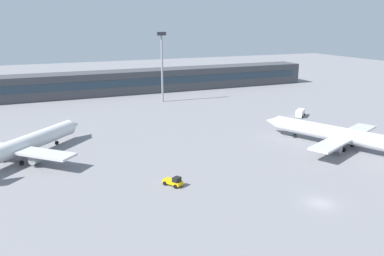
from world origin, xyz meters
name	(u,v)px	position (x,y,z in m)	size (l,w,h in m)	color
ground_plane	(211,137)	(0.00, 40.00, 0.00)	(400.00, 400.00, 0.00)	gray
terminal_building	(137,81)	(0.00, 109.61, 4.50)	(152.26, 12.13, 9.00)	#3F4247
airplane_near	(340,135)	(23.71, 21.10, 3.01)	(27.12, 37.67, 9.87)	silver
airplane_mid	(19,147)	(-44.26, 40.74, 3.03)	(30.45, 31.04, 9.94)	silver
baggage_tug_yellow	(174,181)	(-19.19, 15.76, 0.80)	(3.16, 3.85, 1.75)	#F2B20C
service_van_white	(300,113)	(34.59, 49.19, 1.11)	(5.20, 4.97, 2.08)	white
floodlight_tower_west	(162,62)	(3.50, 87.41, 14.28)	(3.20, 0.80, 24.57)	gray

